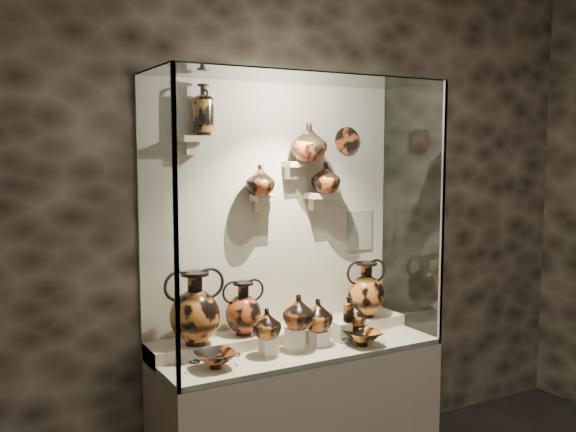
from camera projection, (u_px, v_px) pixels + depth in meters
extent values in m
cube|color=black|center=(272.00, 212.00, 3.99)|extent=(5.00, 0.02, 3.20)
cube|color=beige|center=(298.00, 416.00, 3.84)|extent=(1.70, 0.60, 0.80)
cube|color=beige|center=(298.00, 349.00, 3.79)|extent=(1.68, 0.58, 0.03)
cube|color=beige|center=(283.00, 336.00, 3.94)|extent=(1.70, 0.25, 0.10)
cube|color=beige|center=(273.00, 212.00, 3.98)|extent=(1.70, 0.03, 1.60)
cube|color=white|center=(325.00, 222.00, 3.45)|extent=(1.70, 0.01, 1.60)
cube|color=white|center=(156.00, 226.00, 3.30)|extent=(0.01, 0.60, 1.60)
cube|color=white|center=(412.00, 210.00, 4.12)|extent=(0.01, 0.60, 1.60)
cube|color=white|center=(298.00, 77.00, 3.63)|extent=(1.70, 0.60, 0.01)
cube|color=gray|center=(176.00, 232.00, 3.05)|extent=(0.02, 0.02, 1.60)
cube|color=gray|center=(442.00, 214.00, 3.87)|extent=(0.02, 0.02, 1.60)
cube|color=silver|center=(269.00, 346.00, 3.64)|extent=(0.09, 0.09, 0.10)
cube|color=silver|center=(295.00, 339.00, 3.72)|extent=(0.09, 0.09, 0.13)
cube|color=silver|center=(319.00, 338.00, 3.80)|extent=(0.09, 0.09, 0.09)
cube|color=silver|center=(342.00, 332.00, 3.88)|extent=(0.09, 0.09, 0.12)
cube|color=silver|center=(361.00, 332.00, 3.95)|extent=(0.09, 0.09, 0.08)
cube|color=beige|center=(192.00, 139.00, 3.61)|extent=(0.14, 0.12, 0.04)
cube|color=beige|center=(264.00, 198.00, 3.86)|extent=(0.14, 0.12, 0.04)
cube|color=beige|center=(292.00, 164.00, 3.94)|extent=(0.10, 0.12, 0.04)
cube|color=beige|center=(317.00, 196.00, 4.04)|extent=(0.14, 0.12, 0.04)
imported|color=#B96323|center=(267.00, 324.00, 3.60)|extent=(0.18, 0.18, 0.17)
imported|color=#A8431D|center=(298.00, 312.00, 3.69)|extent=(0.23, 0.23, 0.20)
imported|color=#B96323|center=(318.00, 315.00, 3.80)|extent=(0.21, 0.21, 0.19)
imported|color=#B96323|center=(356.00, 315.00, 3.94)|extent=(0.15, 0.15, 0.13)
imported|color=#A8431D|center=(260.00, 180.00, 3.80)|extent=(0.23, 0.23, 0.18)
imported|color=#A8431D|center=(309.00, 142.00, 3.91)|extent=(0.29, 0.29, 0.23)
imported|color=#A8431D|center=(326.00, 178.00, 4.01)|extent=(0.23, 0.23, 0.19)
cylinder|color=#A94A21|center=(347.00, 141.00, 4.17)|extent=(0.18, 0.02, 0.18)
cube|color=beige|center=(359.00, 230.00, 4.30)|extent=(0.20, 0.01, 0.26)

